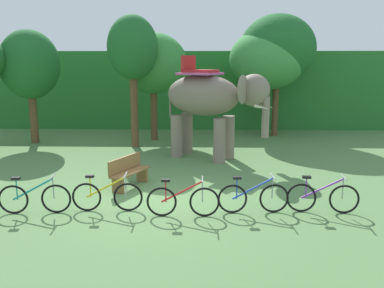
% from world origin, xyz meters
% --- Properties ---
extents(ground_plane, '(80.00, 80.00, 0.00)m').
position_xyz_m(ground_plane, '(0.00, 0.00, 0.00)').
color(ground_plane, '#567F47').
extents(foliage_hedge, '(36.00, 6.00, 4.08)m').
position_xyz_m(foliage_hedge, '(0.00, 14.25, 2.04)').
color(foliage_hedge, '#28702D').
rests_on(foliage_hedge, ground).
extents(tree_left, '(2.54, 2.54, 4.91)m').
position_xyz_m(tree_left, '(-6.33, 7.48, 3.41)').
color(tree_left, brown).
rests_on(tree_left, ground).
extents(tree_center_left, '(2.06, 2.06, 5.42)m').
position_xyz_m(tree_center_left, '(-1.73, 6.71, 4.05)').
color(tree_center_left, brown).
rests_on(tree_center_left, ground).
extents(tree_center, '(3.03, 3.03, 4.83)m').
position_xyz_m(tree_center, '(-1.11, 8.35, 3.47)').
color(tree_center, brown).
rests_on(tree_center, ground).
extents(tree_right, '(3.57, 3.57, 5.08)m').
position_xyz_m(tree_right, '(4.15, 9.51, 3.64)').
color(tree_right, brown).
rests_on(tree_right, ground).
extents(tree_far_right, '(3.54, 3.54, 5.75)m').
position_xyz_m(tree_far_right, '(4.62, 9.62, 4.13)').
color(tree_far_right, brown).
rests_on(tree_far_right, ground).
extents(elephant, '(4.10, 3.14, 3.78)m').
position_xyz_m(elephant, '(1.41, 4.69, 2.20)').
color(elephant, gray).
rests_on(elephant, ground).
extents(bike_teal, '(1.71, 0.52, 0.92)m').
position_xyz_m(bike_teal, '(-2.85, -1.05, 0.39)').
color(bike_teal, black).
rests_on(bike_teal, ground).
extents(bike_yellow, '(1.71, 0.52, 0.92)m').
position_xyz_m(bike_yellow, '(-1.16, -0.85, 0.39)').
color(bike_yellow, black).
rests_on(bike_yellow, ground).
extents(bike_red, '(1.71, 0.52, 0.92)m').
position_xyz_m(bike_red, '(0.68, -1.14, 0.39)').
color(bike_red, black).
rests_on(bike_red, ground).
extents(bike_blue, '(1.71, 0.52, 0.92)m').
position_xyz_m(bike_blue, '(2.35, -0.86, 0.39)').
color(bike_blue, black).
rests_on(bike_blue, ground).
extents(bike_purple, '(1.71, 0.52, 0.92)m').
position_xyz_m(bike_purple, '(4.00, -0.81, 0.39)').
color(bike_purple, black).
rests_on(bike_purple, ground).
extents(wooden_bench, '(1.00, 1.53, 0.89)m').
position_xyz_m(wooden_bench, '(-1.00, 1.11, 0.48)').
color(wooden_bench, brown).
rests_on(wooden_bench, ground).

